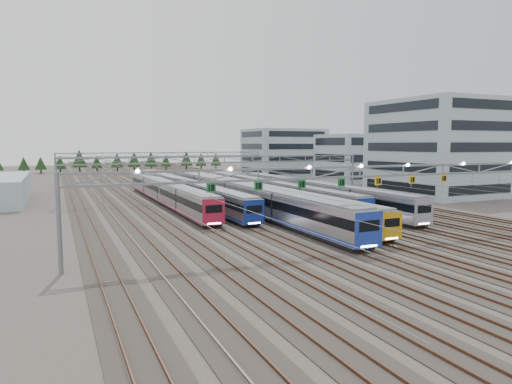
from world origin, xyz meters
name	(u,v)px	position (x,y,z in m)	size (l,w,h in m)	color
ground	(358,243)	(0.00, 0.00, 0.00)	(400.00, 400.00, 0.00)	#47423A
track_bed	(157,173)	(0.00, 100.00, 1.49)	(54.00, 260.00, 5.42)	#2D2823
train_a	(165,192)	(-11.25, 38.12, 2.08)	(2.81, 51.06, 3.66)	black
train_b	(182,188)	(-6.75, 44.57, 2.00)	(2.69, 67.06, 3.50)	black
train_c	(233,194)	(-2.25, 29.74, 2.24)	(3.05, 68.87, 3.97)	black
train_d	(255,193)	(2.25, 31.24, 1.93)	(2.59, 67.42, 3.37)	black
train_e	(266,189)	(6.75, 36.50, 1.97)	(2.64, 58.10, 3.43)	black
train_f	(312,192)	(11.25, 28.21, 2.09)	(2.82, 51.40, 3.67)	black
gantry_near	(360,174)	(-0.05, -0.12, 7.09)	(56.36, 0.61, 8.08)	slate
gantry_mid	(225,165)	(0.00, 40.00, 6.39)	(56.36, 0.36, 8.00)	slate
gantry_far	(168,158)	(0.00, 85.00, 6.39)	(56.36, 0.36, 8.00)	slate
depot_bldg_south	(435,148)	(40.92, 30.76, 9.35)	(18.00, 22.00, 18.70)	#9AB0B8
depot_bldg_mid	(352,158)	(44.19, 62.97, 6.33)	(14.00, 16.00, 12.66)	#9AB0B8
depot_bldg_north	(283,153)	(38.01, 90.52, 7.36)	(22.00, 18.00, 14.73)	#9AB0B8
treeline	(117,160)	(-7.20, 135.76, 4.23)	(81.20, 5.60, 7.02)	#332114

